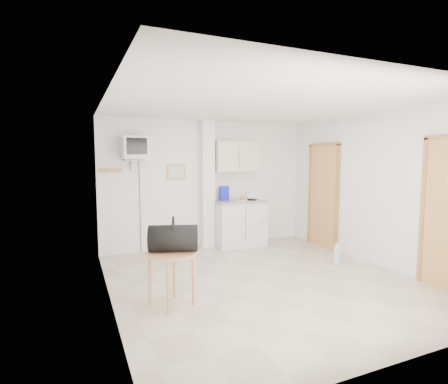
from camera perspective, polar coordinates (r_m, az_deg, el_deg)
name	(u,v)px	position (r m, az deg, el deg)	size (l,w,h in m)	color
ground	(263,280)	(5.25, 6.42, -14.16)	(4.50, 4.50, 0.00)	#B8A794
room_envelope	(276,174)	(5.15, 8.43, 2.94)	(4.24, 4.54, 2.55)	white
kitchenette	(239,206)	(7.05, 2.39, -2.30)	(1.03, 0.58, 2.10)	silver
crt_television	(135,148)	(6.38, -14.33, 6.90)	(0.44, 0.45, 2.15)	slate
round_table	(171,259)	(4.29, -8.62, -10.83)	(0.60, 0.60, 0.65)	tan
duffel_bag	(173,238)	(4.25, -8.26, -7.44)	(0.65, 0.49, 0.43)	black
water_bottle	(337,254)	(6.29, 17.96, -9.57)	(0.11, 0.11, 0.34)	#A5CAE4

